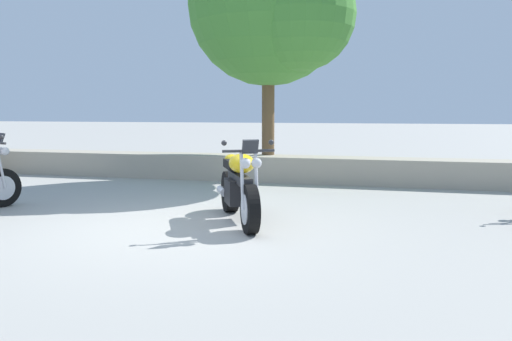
# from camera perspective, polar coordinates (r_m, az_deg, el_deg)

# --- Properties ---
(ground_plane) EXTENTS (120.00, 120.00, 0.00)m
(ground_plane) POSITION_cam_1_polar(r_m,az_deg,el_deg) (6.76, -9.65, -6.42)
(ground_plane) COLOR #A3A099
(stone_wall) EXTENTS (36.00, 0.80, 0.55)m
(stone_wall) POSITION_cam_1_polar(r_m,az_deg,el_deg) (11.20, 0.43, 0.29)
(stone_wall) COLOR #A89E89
(stone_wall) RESTS_ON ground
(motorcycle_yellow_centre) EXTENTS (1.15, 1.90, 1.18)m
(motorcycle_yellow_centre) POSITION_cam_1_polar(r_m,az_deg,el_deg) (6.96, -1.90, -1.88)
(motorcycle_yellow_centre) COLOR black
(motorcycle_yellow_centre) RESTS_ON ground
(leafy_tree_far_left) EXTENTS (3.68, 3.50, 5.02)m
(leafy_tree_far_left) POSITION_cam_1_polar(r_m,az_deg,el_deg) (11.42, 2.14, 17.87)
(leafy_tree_far_left) COLOR brown
(leafy_tree_far_left) RESTS_ON stone_wall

